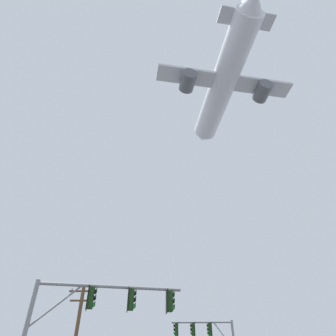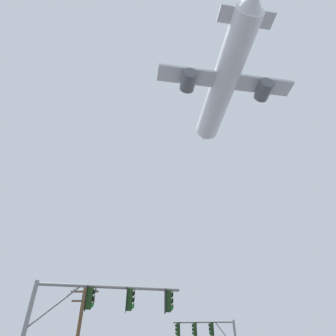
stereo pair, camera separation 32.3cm
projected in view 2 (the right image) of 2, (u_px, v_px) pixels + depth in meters
The scene contains 2 objects.
signal_pole_near at pixel (93, 312), 13.22m from camera, with size 6.62×1.35×5.65m.
airplane at pixel (224, 82), 40.13m from camera, with size 18.34×23.74×6.47m.
Camera 2 is at (0.09, -6.49, 1.58)m, focal length 31.85 mm.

